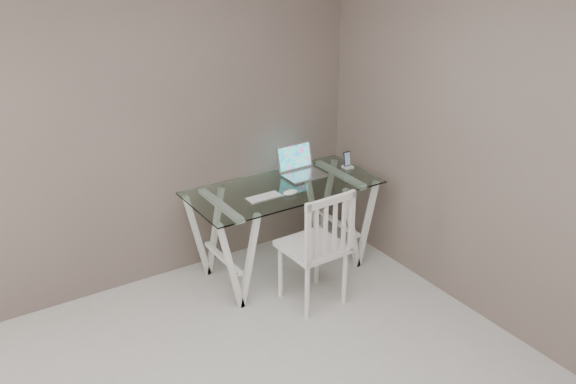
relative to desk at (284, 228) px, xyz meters
name	(u,v)px	position (x,y,z in m)	size (l,w,h in m)	color
room	(266,176)	(-1.19, -1.75, 1.33)	(4.50, 4.52, 2.71)	#B2B0AB
desk	(284,228)	(0.00, 0.00, 0.00)	(1.50, 0.70, 0.75)	silver
chair	(319,244)	(-0.05, -0.56, 0.13)	(0.44, 0.44, 0.93)	silver
laptop	(300,167)	(0.26, 0.15, 0.42)	(0.33, 0.28, 0.23)	silver
keyboard	(264,197)	(-0.23, -0.09, 0.37)	(0.28, 0.12, 0.01)	silver
mouse	(290,192)	(-0.04, -0.15, 0.38)	(0.12, 0.07, 0.04)	white
phone_dock	(347,163)	(0.66, 0.05, 0.40)	(0.07, 0.07, 0.14)	white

